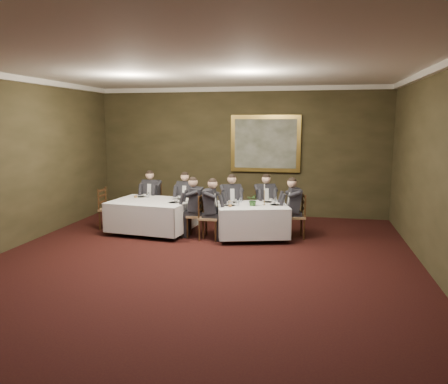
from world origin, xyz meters
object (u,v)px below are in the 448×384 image
(diner_sec_endright, at_px, (197,214))
(centerpiece, at_px, (253,199))
(diner_main_backright, at_px, (265,209))
(chair_sec_backleft, at_px, (152,212))
(chair_main_backright, at_px, (265,218))
(chair_sec_backright, at_px, (187,214))
(diner_main_endleft, at_px, (209,217))
(chair_main_endleft, at_px, (209,227))
(candlestick, at_px, (264,197))
(chair_sec_endleft, at_px, (110,217))
(chair_main_backleft, at_px, (231,219))
(chair_sec_endright, at_px, (197,224))
(painting, at_px, (265,144))
(diner_sec_backright, at_px, (187,205))
(chair_main_endright, at_px, (295,225))
(diner_sec_backleft, at_px, (152,203))
(diner_main_backleft, at_px, (231,209))
(diner_main_endright, at_px, (295,215))
(table_second, at_px, (152,214))
(table_main, at_px, (252,219))

(diner_sec_endright, height_order, centerpiece, diner_sec_endright)
(diner_main_backright, height_order, chair_sec_backleft, diner_main_backright)
(chair_main_backright, relative_size, chair_sec_backleft, 1.00)
(diner_sec_endright, bearing_deg, diner_main_backright, -61.57)
(chair_sec_backright, bearing_deg, diner_main_endleft, 131.93)
(chair_main_endleft, height_order, candlestick, candlestick)
(chair_sec_endleft, distance_m, centerpiece, 3.60)
(chair_main_backleft, xyz_separation_m, chair_sec_endleft, (-2.89, -0.47, 0.00))
(chair_sec_endright, xyz_separation_m, painting, (1.23, 2.56, 1.70))
(diner_main_backright, height_order, diner_sec_backright, same)
(diner_main_backright, bearing_deg, diner_main_endleft, 27.47)
(chair_sec_backright, distance_m, chair_sec_endright, 1.13)
(chair_main_endright, distance_m, diner_sec_backleft, 3.75)
(chair_sec_backright, xyz_separation_m, chair_sec_endright, (0.54, -1.00, 0.00))
(diner_main_backright, relative_size, centerpiece, 4.82)
(diner_main_backright, distance_m, diner_sec_backleft, 2.93)
(diner_main_backright, xyz_separation_m, chair_sec_endleft, (-3.69, -0.67, -0.23))
(diner_main_backright, bearing_deg, candlestick, 77.28)
(diner_main_backleft, bearing_deg, chair_main_endright, 142.91)
(diner_sec_backright, xyz_separation_m, painting, (1.78, 1.58, 1.47))
(diner_main_backleft, height_order, chair_sec_backright, diner_main_backleft)
(diner_main_endright, distance_m, diner_sec_backleft, 3.74)
(table_second, xyz_separation_m, centerpiece, (2.40, -0.16, 0.45))
(diner_sec_backright, bearing_deg, diner_main_backright, -175.61)
(diner_main_backleft, bearing_deg, painting, -131.15)
(diner_sec_endright, relative_size, candlestick, 2.81)
(diner_sec_endright, xyz_separation_m, chair_sec_endleft, (-2.25, 0.27, -0.23))
(diner_sec_backright, bearing_deg, diner_main_endright, 172.20)
(chair_main_backright, height_order, candlestick, candlestick)
(chair_main_endleft, xyz_separation_m, candlestick, (1.19, 0.28, 0.66))
(diner_main_backright, bearing_deg, diner_main_backleft, -2.07)
(diner_sec_backleft, relative_size, centerpiece, 4.82)
(chair_sec_endright, bearing_deg, table_second, 78.33)
(diner_main_backleft, distance_m, chair_sec_backleft, 2.18)
(painting, bearing_deg, diner_main_backleft, -108.06)
(table_main, xyz_separation_m, diner_main_endleft, (-0.92, -0.25, 0.06))
(diner_main_backright, bearing_deg, painting, -100.73)
(chair_main_endright, height_order, chair_sec_endright, same)
(table_main, height_order, centerpiece, centerpiece)
(diner_main_endright, height_order, centerpiece, diner_main_endright)
(diner_main_backleft, relative_size, diner_sec_backleft, 1.00)
(chair_main_backleft, distance_m, diner_sec_backleft, 2.18)
(chair_sec_endleft, xyz_separation_m, painting, (3.50, 2.29, 1.70))
(painting, bearing_deg, chair_main_endright, -67.22)
(diner_main_endright, xyz_separation_m, painting, (-0.92, 2.22, 1.47))
(table_main, distance_m, diner_sec_backleft, 2.92)
(diner_main_backleft, relative_size, chair_main_endright, 1.35)
(chair_main_backleft, distance_m, diner_sec_backright, 1.22)
(chair_sec_backright, relative_size, chair_sec_endleft, 1.00)
(centerpiece, bearing_deg, chair_main_endright, 22.06)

